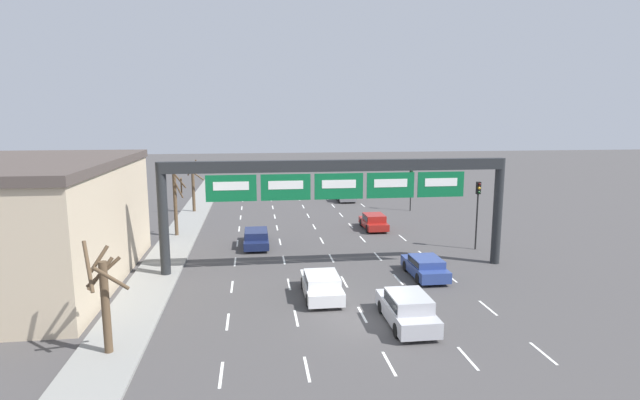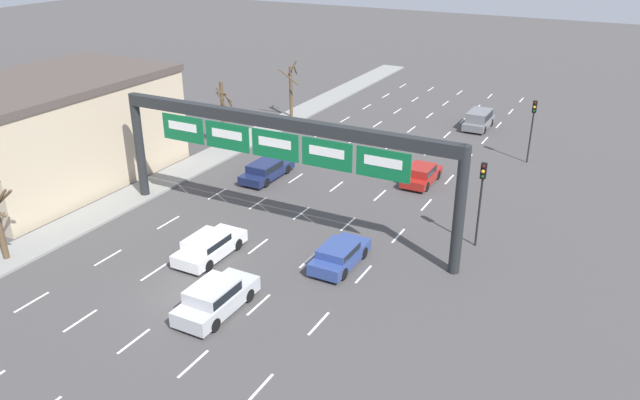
{
  "view_description": "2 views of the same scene",
  "coord_description": "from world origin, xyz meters",
  "px_view_note": "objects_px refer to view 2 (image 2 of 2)",
  "views": [
    {
      "loc": [
        -5.16,
        -22.0,
        9.78
      ],
      "look_at": [
        -0.97,
        9.7,
        4.35
      ],
      "focal_mm": 28.0,
      "sensor_mm": 36.0,
      "label": 1
    },
    {
      "loc": [
        17.88,
        -20.11,
        16.9
      ],
      "look_at": [
        1.9,
        9.96,
        1.74
      ],
      "focal_mm": 35.0,
      "sensor_mm": 36.0,
      "label": 2
    }
  ],
  "objects_px": {
    "car_white": "(209,245)",
    "traffic_light_mid_block": "(533,119)",
    "suv_grey": "(479,119)",
    "car_navy": "(266,170)",
    "car_red": "(421,174)",
    "car_silver": "(215,297)",
    "sign_gantry": "(278,142)",
    "tree_bare_second": "(223,113)",
    "tree_bare_third": "(291,88)",
    "car_blue": "(339,254)",
    "traffic_light_near_gantry": "(482,188)"
  },
  "relations": [
    {
      "from": "car_white",
      "to": "traffic_light_mid_block",
      "type": "height_order",
      "value": "traffic_light_mid_block"
    },
    {
      "from": "suv_grey",
      "to": "traffic_light_mid_block",
      "type": "distance_m",
      "value": 9.26
    },
    {
      "from": "car_white",
      "to": "car_navy",
      "type": "height_order",
      "value": "car_white"
    },
    {
      "from": "car_white",
      "to": "car_red",
      "type": "bearing_deg",
      "value": 66.84
    },
    {
      "from": "car_silver",
      "to": "sign_gantry",
      "type": "bearing_deg",
      "value": 101.75
    },
    {
      "from": "tree_bare_second",
      "to": "tree_bare_third",
      "type": "relative_size",
      "value": 1.04
    },
    {
      "from": "sign_gantry",
      "to": "car_blue",
      "type": "relative_size",
      "value": 5.21
    },
    {
      "from": "traffic_light_near_gantry",
      "to": "sign_gantry",
      "type": "bearing_deg",
      "value": -162.25
    },
    {
      "from": "car_blue",
      "to": "suv_grey",
      "type": "relative_size",
      "value": 0.99
    },
    {
      "from": "sign_gantry",
      "to": "tree_bare_second",
      "type": "bearing_deg",
      "value": 138.03
    },
    {
      "from": "car_blue",
      "to": "car_navy",
      "type": "height_order",
      "value": "car_navy"
    },
    {
      "from": "car_red",
      "to": "suv_grey",
      "type": "height_order",
      "value": "suv_grey"
    },
    {
      "from": "car_red",
      "to": "traffic_light_near_gantry",
      "type": "bearing_deg",
      "value": -51.44
    },
    {
      "from": "car_red",
      "to": "traffic_light_near_gantry",
      "type": "relative_size",
      "value": 0.82
    },
    {
      "from": "car_silver",
      "to": "traffic_light_mid_block",
      "type": "bearing_deg",
      "value": 72.03
    },
    {
      "from": "suv_grey",
      "to": "tree_bare_second",
      "type": "bearing_deg",
      "value": -137.35
    },
    {
      "from": "car_navy",
      "to": "tree_bare_second",
      "type": "relative_size",
      "value": 0.89
    },
    {
      "from": "car_white",
      "to": "traffic_light_mid_block",
      "type": "bearing_deg",
      "value": 62.03
    },
    {
      "from": "car_silver",
      "to": "car_white",
      "type": "bearing_deg",
      "value": 130.45
    },
    {
      "from": "car_blue",
      "to": "tree_bare_second",
      "type": "distance_m",
      "value": 20.9
    },
    {
      "from": "car_silver",
      "to": "car_red",
      "type": "relative_size",
      "value": 1.12
    },
    {
      "from": "sign_gantry",
      "to": "tree_bare_second",
      "type": "relative_size",
      "value": 4.05
    },
    {
      "from": "car_white",
      "to": "car_blue",
      "type": "bearing_deg",
      "value": 20.59
    },
    {
      "from": "sign_gantry",
      "to": "car_silver",
      "type": "bearing_deg",
      "value": -78.25
    },
    {
      "from": "car_silver",
      "to": "car_navy",
      "type": "relative_size",
      "value": 0.96
    },
    {
      "from": "sign_gantry",
      "to": "traffic_light_mid_block",
      "type": "distance_m",
      "value": 21.79
    },
    {
      "from": "car_white",
      "to": "car_silver",
      "type": "bearing_deg",
      "value": -49.55
    },
    {
      "from": "car_blue",
      "to": "suv_grey",
      "type": "bearing_deg",
      "value": 89.77
    },
    {
      "from": "car_blue",
      "to": "tree_bare_second",
      "type": "height_order",
      "value": "tree_bare_second"
    },
    {
      "from": "traffic_light_near_gantry",
      "to": "tree_bare_second",
      "type": "distance_m",
      "value": 23.44
    },
    {
      "from": "car_red",
      "to": "tree_bare_second",
      "type": "bearing_deg",
      "value": -177.98
    },
    {
      "from": "tree_bare_third",
      "to": "tree_bare_second",
      "type": "bearing_deg",
      "value": -91.03
    },
    {
      "from": "traffic_light_near_gantry",
      "to": "tree_bare_third",
      "type": "xyz_separation_m",
      "value": [
        -22.23,
        17.15,
        -0.73
      ]
    },
    {
      "from": "car_white",
      "to": "sign_gantry",
      "type": "bearing_deg",
      "value": 70.44
    },
    {
      "from": "car_blue",
      "to": "traffic_light_mid_block",
      "type": "height_order",
      "value": "traffic_light_mid_block"
    },
    {
      "from": "sign_gantry",
      "to": "car_red",
      "type": "height_order",
      "value": "sign_gantry"
    },
    {
      "from": "car_silver",
      "to": "tree_bare_third",
      "type": "height_order",
      "value": "tree_bare_third"
    },
    {
      "from": "sign_gantry",
      "to": "traffic_light_mid_block",
      "type": "xyz_separation_m",
      "value": [
        10.82,
        18.8,
        -2.09
      ]
    },
    {
      "from": "car_white",
      "to": "traffic_light_mid_block",
      "type": "relative_size",
      "value": 0.93
    },
    {
      "from": "car_white",
      "to": "traffic_light_mid_block",
      "type": "distance_m",
      "value": 26.79
    },
    {
      "from": "car_white",
      "to": "traffic_light_near_gantry",
      "type": "distance_m",
      "value": 15.32
    },
    {
      "from": "car_blue",
      "to": "tree_bare_second",
      "type": "bearing_deg",
      "value": 142.88
    },
    {
      "from": "car_red",
      "to": "traffic_light_mid_block",
      "type": "distance_m",
      "value": 10.17
    },
    {
      "from": "car_white",
      "to": "suv_grey",
      "type": "height_order",
      "value": "suv_grey"
    },
    {
      "from": "car_red",
      "to": "tree_bare_second",
      "type": "relative_size",
      "value": 0.76
    },
    {
      "from": "tree_bare_third",
      "to": "traffic_light_near_gantry",
      "type": "bearing_deg",
      "value": -37.65
    },
    {
      "from": "car_silver",
      "to": "car_navy",
      "type": "distance_m",
      "value": 16.92
    },
    {
      "from": "car_navy",
      "to": "tree_bare_second",
      "type": "xyz_separation_m",
      "value": [
        -6.34,
        3.79,
        2.4
      ]
    },
    {
      "from": "car_red",
      "to": "car_blue",
      "type": "relative_size",
      "value": 0.98
    },
    {
      "from": "car_silver",
      "to": "car_blue",
      "type": "distance_m",
      "value": 7.41
    }
  ]
}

